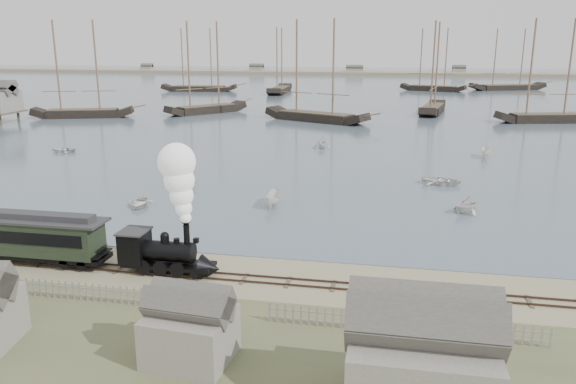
# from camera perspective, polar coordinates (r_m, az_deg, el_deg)

# --- Properties ---
(ground) EXTENTS (600.00, 600.00, 0.00)m
(ground) POSITION_cam_1_polar(r_m,az_deg,el_deg) (40.35, -6.49, -7.45)
(ground) COLOR tan
(ground) RESTS_ON ground
(harbor_water) EXTENTS (600.00, 336.00, 0.06)m
(harbor_water) POSITION_cam_1_polar(r_m,az_deg,el_deg) (206.43, 7.84, 10.53)
(harbor_water) COLOR #445862
(harbor_water) RESTS_ON ground
(rail_track) EXTENTS (120.00, 1.80, 0.16)m
(rail_track) POSITION_cam_1_polar(r_m,az_deg,el_deg) (38.58, -7.38, -8.49)
(rail_track) COLOR #3A281F
(rail_track) RESTS_ON ground
(picket_fence_west) EXTENTS (19.00, 0.10, 1.20)m
(picket_fence_west) POSITION_cam_1_polar(r_m,az_deg,el_deg) (37.03, -19.63, -10.40)
(picket_fence_west) COLOR slate
(picket_fence_west) RESTS_ON ground
(picket_fence_east) EXTENTS (15.00, 0.10, 1.20)m
(picket_fence_east) POSITION_cam_1_polar(r_m,az_deg,el_deg) (31.95, 11.78, -14.01)
(picket_fence_east) COLOR slate
(picket_fence_east) RESTS_ON ground
(shed_mid) EXTENTS (4.00, 3.50, 3.60)m
(shed_mid) POSITION_cam_1_polar(r_m,az_deg,el_deg) (29.62, -9.79, -16.39)
(shed_mid) COLOR slate
(shed_mid) RESTS_ON ground
(far_spit) EXTENTS (500.00, 20.00, 1.80)m
(far_spit) POSITION_cam_1_polar(r_m,az_deg,el_deg) (286.18, 8.80, 11.67)
(far_spit) COLOR tan
(far_spit) RESTS_ON ground
(locomotive) EXTENTS (6.95, 2.59, 8.66)m
(locomotive) POSITION_cam_1_polar(r_m,az_deg,el_deg) (38.08, -11.30, -2.62)
(locomotive) COLOR black
(locomotive) RESTS_ON ground
(passenger_coach) EXTENTS (13.40, 2.58, 3.25)m
(passenger_coach) POSITION_cam_1_polar(r_m,az_deg,el_deg) (44.55, -25.79, -3.90)
(passenger_coach) COLOR black
(passenger_coach) RESTS_ON ground
(beached_dinghy) EXTENTS (3.69, 4.13, 0.71)m
(beached_dinghy) POSITION_cam_1_polar(r_m,az_deg,el_deg) (48.87, -25.53, -4.40)
(beached_dinghy) COLOR silver
(beached_dinghy) RESTS_ON ground
(rowboat_0) EXTENTS (3.97, 3.29, 0.71)m
(rowboat_0) POSITION_cam_1_polar(r_m,az_deg,el_deg) (55.79, -14.92, -1.07)
(rowboat_0) COLOR silver
(rowboat_0) RESTS_ON harbor_water
(rowboat_1) EXTENTS (3.28, 3.55, 1.55)m
(rowboat_1) POSITION_cam_1_polar(r_m,az_deg,el_deg) (61.67, -10.54, 1.10)
(rowboat_1) COLOR silver
(rowboat_1) RESTS_ON harbor_water
(rowboat_2) EXTENTS (3.57, 1.35, 1.38)m
(rowboat_2) POSITION_cam_1_polar(r_m,az_deg,el_deg) (54.08, -1.60, -0.69)
(rowboat_2) COLOR silver
(rowboat_2) RESTS_ON harbor_water
(rowboat_3) EXTENTS (3.73, 4.75, 0.89)m
(rowboat_3) POSITION_cam_1_polar(r_m,az_deg,el_deg) (64.55, 15.37, 1.13)
(rowboat_3) COLOR silver
(rowboat_3) RESTS_ON harbor_water
(rowboat_4) EXTENTS (3.96, 4.00, 1.59)m
(rowboat_4) POSITION_cam_1_polar(r_m,az_deg,el_deg) (54.45, 17.72, -1.19)
(rowboat_4) COLOR silver
(rowboat_4) RESTS_ON harbor_water
(rowboat_5) EXTENTS (3.61, 1.82, 1.33)m
(rowboat_5) POSITION_cam_1_polar(r_m,az_deg,el_deg) (81.62, 19.38, 3.78)
(rowboat_5) COLOR silver
(rowboat_5) RESTS_ON harbor_water
(rowboat_6) EXTENTS (2.76, 3.66, 0.72)m
(rowboat_6) POSITION_cam_1_polar(r_m,az_deg,el_deg) (87.17, -21.89, 4.01)
(rowboat_6) COLOR silver
(rowboat_6) RESTS_ON harbor_water
(rowboat_7) EXTENTS (3.12, 2.70, 1.63)m
(rowboat_7) POSITION_cam_1_polar(r_m,az_deg,el_deg) (84.16, 3.48, 5.02)
(rowboat_7) COLOR silver
(rowboat_7) RESTS_ON harbor_water
(schooner_0) EXTENTS (20.99, 10.88, 20.00)m
(schooner_0) POSITION_cam_1_polar(r_m,az_deg,el_deg) (126.41, -20.48, 11.62)
(schooner_0) COLOR black
(schooner_0) RESTS_ON harbor_water
(schooner_1) EXTENTS (15.70, 18.05, 20.00)m
(schooner_1) POSITION_cam_1_polar(r_m,az_deg,el_deg) (127.45, -8.43, 12.40)
(schooner_1) COLOR black
(schooner_1) RESTS_ON harbor_water
(schooner_2) EXTENTS (22.70, 14.51, 20.00)m
(schooner_2) POSITION_cam_1_polar(r_m,az_deg,el_deg) (113.16, 2.90, 12.24)
(schooner_2) COLOR black
(schooner_2) RESTS_ON harbor_water
(schooner_3) EXTENTS (7.65, 19.56, 20.00)m
(schooner_3) POSITION_cam_1_polar(r_m,az_deg,el_deg) (130.29, 14.73, 12.13)
(schooner_3) COLOR black
(schooner_3) RESTS_ON harbor_water
(schooner_4) EXTENTS (20.37, 9.20, 20.00)m
(schooner_4) POSITION_cam_1_polar(r_m,az_deg,el_deg) (122.29, 25.24, 11.07)
(schooner_4) COLOR black
(schooner_4) RESTS_ON harbor_water
(schooner_6) EXTENTS (24.75, 8.38, 20.00)m
(schooner_6) POSITION_cam_1_polar(r_m,az_deg,el_deg) (187.66, -9.13, 13.12)
(schooner_6) COLOR black
(schooner_6) RESTS_ON harbor_water
(schooner_7) EXTENTS (5.90, 22.60, 20.00)m
(schooner_7) POSITION_cam_1_polar(r_m,az_deg,el_deg) (179.08, -0.85, 13.23)
(schooner_7) COLOR black
(schooner_7) RESTS_ON harbor_water
(schooner_8) EXTENTS (21.54, 10.90, 20.00)m
(schooner_8) POSITION_cam_1_polar(r_m,az_deg,el_deg) (192.12, 14.67, 12.87)
(schooner_8) COLOR black
(schooner_8) RESTS_ON harbor_water
(schooner_9) EXTENTS (26.30, 15.11, 20.00)m
(schooner_9) POSITION_cam_1_polar(r_m,az_deg,el_deg) (204.51, 21.64, 12.42)
(schooner_9) COLOR black
(schooner_9) RESTS_ON harbor_water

